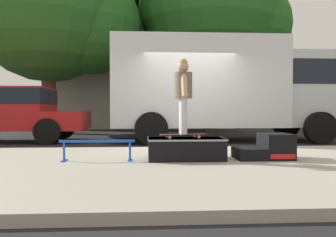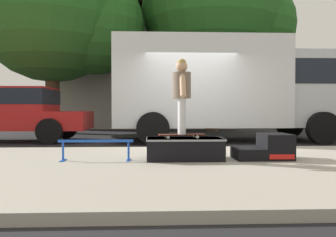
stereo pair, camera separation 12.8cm
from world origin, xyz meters
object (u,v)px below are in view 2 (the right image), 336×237
skater_kid (182,90)px  street_tree_neighbour (220,11)px  box_truck (230,85)px  kicker_ramp (267,148)px  skate_box (185,148)px  grind_rail (96,145)px  street_tree_main (61,9)px  skateboard (182,135)px

skater_kid → street_tree_neighbour: 10.90m
box_truck → kicker_ramp: bearing=-95.1°
skate_box → box_truck: 5.22m
skater_kid → grind_rail: bearing=-178.8°
box_truck → street_tree_main: bearing=147.7°
kicker_ramp → street_tree_main: (-5.65, 8.52, 4.70)m
skater_kid → street_tree_main: size_ratio=0.15×
kicker_ramp → skate_box: bearing=180.0°
skate_box → skater_kid: bearing=-142.3°
skateboard → box_truck: box_truck is taller
skate_box → skateboard: skateboard is taller
kicker_ramp → skateboard: 1.49m
street_tree_main → street_tree_neighbour: (6.73, 1.23, 0.35)m
skate_box → street_tree_neighbour: size_ratio=0.15×
skate_box → street_tree_main: size_ratio=0.16×
skate_box → skater_kid: 0.99m
skateboard → box_truck: 5.23m
kicker_ramp → skateboard: bearing=-178.4°
grind_rail → skateboard: 1.44m
skater_kid → box_truck: (1.89, 4.73, 0.40)m
street_tree_main → grind_rail: bearing=-72.3°
skate_box → grind_rail: skate_box is taller
skateboard → skate_box: bearing=37.7°
kicker_ramp → street_tree_neighbour: street_tree_neighbour is taller
skateboard → street_tree_main: size_ratio=0.10×
kicker_ramp → street_tree_main: bearing=123.5°
skate_box → street_tree_neighbour: street_tree_neighbour is taller
skate_box → skater_kid: skater_kid is taller
grind_rail → street_tree_main: street_tree_main is taller
skater_kid → kicker_ramp: bearing=1.6°
skater_kid → street_tree_main: (-4.18, 8.56, 3.70)m
kicker_ramp → grind_rail: (-2.91, -0.07, 0.07)m
grind_rail → skater_kid: bearing=1.2°
street_tree_main → street_tree_neighbour: street_tree_neighbour is taller
grind_rail → street_tree_neighbour: 11.71m
skateboard → skater_kid: bearing=-76.0°
street_tree_neighbour → kicker_ramp: bearing=-96.3°
kicker_ramp → box_truck: size_ratio=0.14×
kicker_ramp → skateboard: size_ratio=1.18×
grind_rail → skateboard: skateboard is taller
skateboard → box_truck: (1.89, 4.73, 1.16)m
street_tree_main → street_tree_neighbour: size_ratio=0.96×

